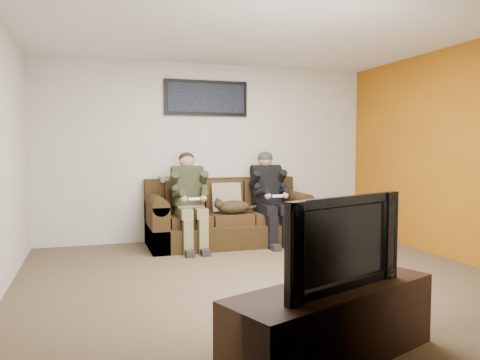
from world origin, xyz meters
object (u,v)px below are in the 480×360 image
object	(u,v)px
sofa	(227,219)
tv_stand	(332,323)
cat	(232,207)
framed_poster	(206,98)
person_left	(189,194)
person_right	(269,192)
television	(333,241)

from	to	relation	value
sofa	tv_stand	bearing A→B (deg)	-95.67
cat	framed_poster	world-z (taller)	framed_poster
person_left	tv_stand	distance (m)	3.63
person_left	person_right	bearing A→B (deg)	0.02
tv_stand	framed_poster	bearing A→B (deg)	66.54
person_left	television	size ratio (longest dim) A/B	1.27
cat	framed_poster	distance (m)	1.68
sofa	television	size ratio (longest dim) A/B	2.19
person_left	cat	xyz separation A→B (m)	(0.59, -0.04, -0.19)
person_right	tv_stand	size ratio (longest dim) A/B	0.85
sofa	framed_poster	xyz separation A→B (m)	(-0.20, 0.39, 1.75)
cat	framed_poster	xyz separation A→B (m)	(-0.21, 0.62, 1.55)
person_right	cat	size ratio (longest dim) A/B	2.00
sofa	television	world-z (taller)	television
sofa	person_left	distance (m)	0.72
sofa	framed_poster	size ratio (longest dim) A/B	1.80
person_left	tv_stand	xyz separation A→B (m)	(0.20, -3.59, -0.50)
person_left	television	bearing A→B (deg)	-86.74
sofa	television	bearing A→B (deg)	-95.67
sofa	framed_poster	world-z (taller)	framed_poster
person_right	sofa	bearing A→B (deg)	162.02
cat	television	world-z (taller)	television
sofa	person_left	world-z (taller)	person_left
person_right	framed_poster	xyz separation A→B (m)	(-0.78, 0.57, 1.36)
framed_poster	sofa	bearing A→B (deg)	-62.59
sofa	television	distance (m)	3.82
person_right	television	distance (m)	3.72
sofa	cat	xyz separation A→B (m)	(0.01, -0.23, 0.20)
framed_poster	television	xyz separation A→B (m)	(-0.18, -4.17, -1.32)
cat	television	xyz separation A→B (m)	(-0.39, -3.55, 0.23)
person_left	television	world-z (taller)	person_left
framed_poster	tv_stand	bearing A→B (deg)	-92.41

